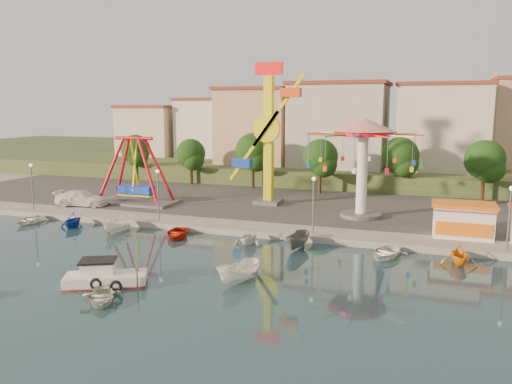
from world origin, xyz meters
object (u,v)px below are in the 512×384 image
at_px(kamikaze_tower, 271,138).
at_px(skiff, 239,272).
at_px(rowboat_a, 101,297).
at_px(van, 82,198).
at_px(cabin_motorboat, 104,278).
at_px(wave_swinger, 363,145).
at_px(pirate_ship_ride, 135,172).

bearing_deg(kamikaze_tower, skiff, -77.16).
bearing_deg(rowboat_a, skiff, 7.11).
xyz_separation_m(kamikaze_tower, van, (-20.62, -8.09, -7.02)).
relative_size(cabin_motorboat, rowboat_a, 1.69).
xyz_separation_m(cabin_motorboat, van, (-17.73, 20.14, 0.98)).
xyz_separation_m(wave_swinger, rowboat_a, (-12.30, -27.51, -7.84)).
distance_m(rowboat_a, van, 29.88).
height_order(skiff, van, van).
xyz_separation_m(pirate_ship_ride, van, (-5.04, -3.61, -2.90)).
height_order(kamikaze_tower, wave_swinger, kamikaze_tower).
xyz_separation_m(rowboat_a, skiff, (6.84, 6.13, 0.39)).
distance_m(cabin_motorboat, rowboat_a, 3.06).
bearing_deg(skiff, cabin_motorboat, -132.67).
distance_m(pirate_ship_ride, van, 6.85).
bearing_deg(pirate_ship_ride, van, -144.40).
bearing_deg(skiff, pirate_ship_ride, 160.99).
xyz_separation_m(pirate_ship_ride, skiff, (21.20, -20.18, -3.65)).
bearing_deg(van, cabin_motorboat, -151.09).
distance_m(wave_swinger, van, 32.75).
xyz_separation_m(pirate_ship_ride, wave_swinger, (26.65, 1.20, 3.80)).
distance_m(kamikaze_tower, skiff, 26.46).
relative_size(skiff, van, 0.63).
distance_m(kamikaze_tower, wave_swinger, 11.56).
relative_size(rowboat_a, van, 0.55).
xyz_separation_m(cabin_motorboat, rowboat_a, (1.66, -2.57, -0.16)).
height_order(cabin_motorboat, van, van).
bearing_deg(wave_swinger, pirate_ship_ride, -177.42).
bearing_deg(van, skiff, -134.73).
distance_m(pirate_ship_ride, cabin_motorboat, 27.20).
height_order(kamikaze_tower, rowboat_a, kamikaze_tower).
bearing_deg(kamikaze_tower, wave_swinger, -16.49).
bearing_deg(wave_swinger, van, -171.37).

